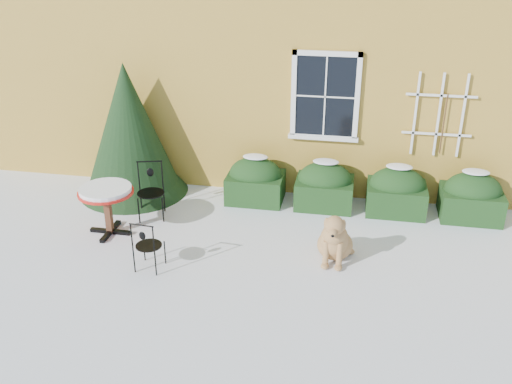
% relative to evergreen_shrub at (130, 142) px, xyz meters
% --- Properties ---
extents(ground, '(80.00, 80.00, 0.00)m').
position_rel_evergreen_shrub_xyz_m(ground, '(2.72, -2.51, -1.02)').
color(ground, white).
rests_on(ground, ground).
extents(hedge_row, '(4.95, 0.80, 0.91)m').
position_rel_evergreen_shrub_xyz_m(hedge_row, '(4.37, 0.04, -0.62)').
color(hedge_row, black).
rests_on(hedge_row, ground).
extents(evergreen_shrub, '(2.10, 2.10, 2.54)m').
position_rel_evergreen_shrub_xyz_m(evergreen_shrub, '(0.00, 0.00, 0.00)').
color(evergreen_shrub, black).
rests_on(evergreen_shrub, ground).
extents(bistro_table, '(0.92, 0.92, 0.85)m').
position_rel_evergreen_shrub_xyz_m(bistro_table, '(0.23, -1.69, -0.31)').
color(bistro_table, black).
rests_on(bistro_table, ground).
extents(patio_chair_near, '(0.41, 0.40, 0.84)m').
position_rel_evergreen_shrub_xyz_m(patio_chair_near, '(1.28, -2.64, -0.60)').
color(patio_chair_near, black).
rests_on(patio_chair_near, ground).
extents(patio_chair_far, '(0.55, 0.55, 1.00)m').
position_rel_evergreen_shrub_xyz_m(patio_chair_far, '(0.71, -0.94, -0.52)').
color(patio_chair_far, black).
rests_on(patio_chair_far, ground).
extents(dog, '(0.61, 0.98, 0.89)m').
position_rel_evergreen_shrub_xyz_m(dog, '(4.02, -1.87, -0.67)').
color(dog, tan).
rests_on(dog, ground).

